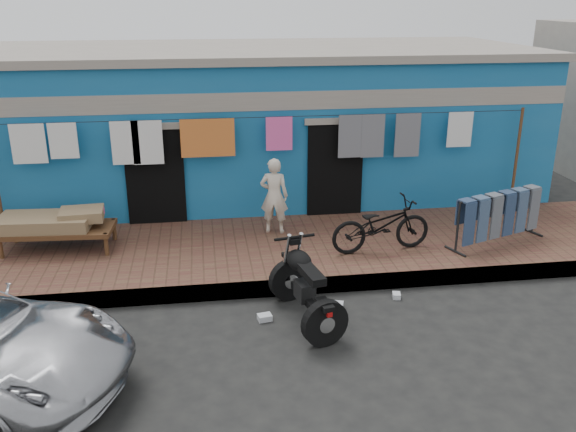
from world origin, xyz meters
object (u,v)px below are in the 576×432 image
object	(u,v)px
bicycle	(381,220)
charpoy	(58,231)
seated_person	(274,196)
jeans_rack	(498,217)
motorcycle	(306,285)

from	to	relation	value
bicycle	charpoy	size ratio (longest dim) A/B	0.86
seated_person	charpoy	distance (m)	3.84
bicycle	jeans_rack	size ratio (longest dim) A/B	0.87
bicycle	seated_person	bearing A→B (deg)	49.47
motorcycle	charpoy	size ratio (longest dim) A/B	0.90
motorcycle	bicycle	bearing A→B (deg)	36.53
charpoy	jeans_rack	world-z (taller)	jeans_rack
seated_person	bicycle	xyz separation A→B (m)	(1.71, -1.14, -0.14)
seated_person	jeans_rack	bearing A→B (deg)	179.10
seated_person	charpoy	world-z (taller)	seated_person
charpoy	jeans_rack	bearing A→B (deg)	-6.12
seated_person	charpoy	xyz separation A→B (m)	(-3.81, -0.26, -0.38)
seated_person	charpoy	size ratio (longest dim) A/B	0.70
charpoy	bicycle	bearing A→B (deg)	-9.04
charpoy	jeans_rack	xyz separation A→B (m)	(7.67, -0.82, 0.15)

